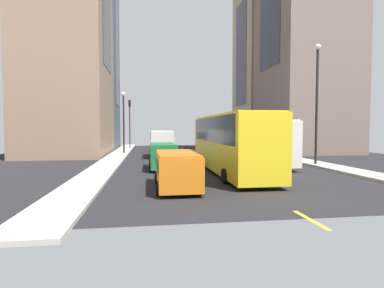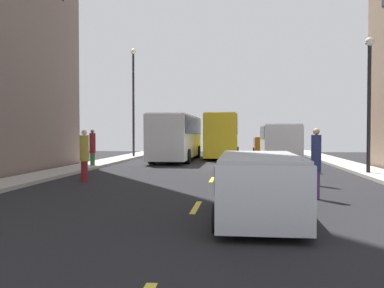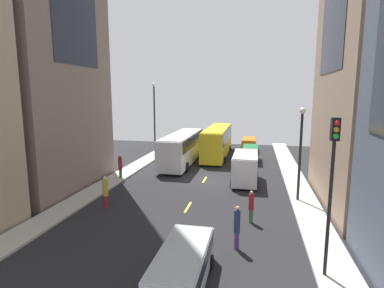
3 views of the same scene
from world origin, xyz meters
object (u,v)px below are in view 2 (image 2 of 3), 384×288
city_bus_white (177,134)px  pedestrian_waiting_curb (316,161)px  car_green_0 (273,146)px  pedestrian_crossing_near (84,154)px  car_silver_2 (259,182)px  streetcar_yellow (223,132)px  pedestrian_crossing_mid (317,159)px  car_orange_1 (264,144)px  pedestrian_walking_far (92,146)px  delivery_van_white (280,142)px

city_bus_white → pedestrian_waiting_curb: size_ratio=5.11×
car_green_0 → pedestrian_crossing_near: (-9.26, -16.82, 0.14)m
car_silver_2 → pedestrian_crossing_near: 10.15m
city_bus_white → streetcar_yellow: 5.96m
city_bus_white → pedestrian_crossing_mid: 16.47m
car_silver_2 → pedestrian_crossing_mid: (2.57, 6.84, 0.13)m
pedestrian_waiting_curb → pedestrian_crossing_near: bearing=-173.4°
car_orange_1 → car_silver_2: (-1.89, -31.09, -0.06)m
car_orange_1 → pedestrian_crossing_near: pedestrian_crossing_near is taller
pedestrian_crossing_mid → pedestrian_waiting_curb: bearing=-127.4°
streetcar_yellow → car_green_0: (4.06, -2.26, -1.10)m
streetcar_yellow → pedestrian_walking_far: size_ratio=5.64×
pedestrian_waiting_curb → city_bus_white: bearing=141.2°
pedestrian_crossing_near → pedestrian_walking_far: pedestrian_walking_far is taller
city_bus_white → pedestrian_walking_far: bearing=-119.0°
car_orange_1 → pedestrian_walking_far: (-11.03, -16.95, 0.28)m
pedestrian_waiting_curb → streetcar_yellow: bearing=129.1°
streetcar_yellow → pedestrian_crossing_near: size_ratio=5.46×
pedestrian_walking_far → pedestrian_waiting_curb: bearing=102.5°
car_orange_1 → pedestrian_walking_far: size_ratio=2.03×
car_green_0 → pedestrian_crossing_near: bearing=-118.8°
car_orange_1 → car_silver_2: bearing=-93.5°
car_green_0 → car_orange_1: car_green_0 is taller
car_green_0 → city_bus_white: bearing=-159.6°
car_green_0 → car_silver_2: bearing=-95.2°
car_silver_2 → car_orange_1: bearing=86.5°
car_silver_2 → pedestrian_walking_far: 16.84m
city_bus_white → car_orange_1: 12.02m
car_green_0 → pedestrian_crossing_mid: bearing=-88.8°
car_green_0 → delivery_van_white: bearing=-91.8°
city_bus_white → pedestrian_crossing_mid: city_bus_white is taller
pedestrian_crossing_near → delivery_van_white: bearing=101.3°
delivery_van_white → car_green_0: size_ratio=1.21×
pedestrian_crossing_mid → car_orange_1: bearing=64.8°
car_silver_2 → streetcar_yellow: bearing=94.0°
pedestrian_crossing_mid → pedestrian_walking_far: bearing=121.3°
car_green_0 → car_silver_2: (-2.19, -24.10, -0.10)m
streetcar_yellow → pedestrian_walking_far: (-7.28, -12.22, -0.85)m
streetcar_yellow → car_orange_1: size_ratio=2.78×
delivery_van_white → pedestrian_crossing_mid: (0.65, -8.46, -0.46)m
pedestrian_walking_far → car_green_0: bearing=-172.1°
pedestrian_waiting_curb → car_silver_2: bearing=-89.6°
delivery_van_white → car_silver_2: (-1.92, -15.30, -0.58)m
streetcar_yellow → car_green_0: 4.77m
car_green_0 → pedestrian_crossing_near: pedestrian_crossing_near is taller
pedestrian_crossing_near → pedestrian_walking_far: (-2.08, 6.86, 0.10)m
delivery_van_white → pedestrian_waiting_curb: size_ratio=2.28×
pedestrian_crossing_near → pedestrian_waiting_curb: size_ratio=0.99×
streetcar_yellow → delivery_van_white: (3.78, -11.06, -0.61)m
city_bus_white → streetcar_yellow: bearing=56.8°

